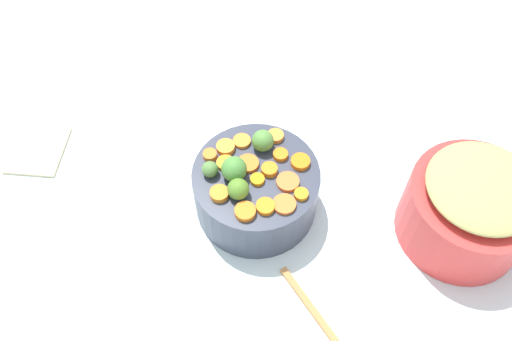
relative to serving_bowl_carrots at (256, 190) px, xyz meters
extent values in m
cube|color=silver|center=(-0.01, -0.02, -0.06)|extent=(2.40, 2.40, 0.02)
cylinder|color=#343949|center=(0.00, 0.00, 0.00)|extent=(0.22, 0.22, 0.10)
cylinder|color=red|center=(0.15, -0.34, 0.01)|extent=(0.22, 0.22, 0.13)
ellipsoid|color=tan|center=(0.15, -0.34, 0.09)|extent=(0.18, 0.18, 0.04)
cylinder|color=orange|center=(0.01, 0.02, 0.06)|extent=(0.05, 0.05, 0.01)
cylinder|color=orange|center=(0.06, -0.05, 0.06)|extent=(0.04, 0.04, 0.01)
cylinder|color=orange|center=(0.01, -0.06, 0.06)|extent=(0.05, 0.05, 0.01)
cylinder|color=orange|center=(-0.01, 0.09, 0.06)|extent=(0.03, 0.03, 0.01)
cylinder|color=orange|center=(-0.08, -0.03, 0.06)|extent=(0.04, 0.04, 0.01)
cylinder|color=orange|center=(0.02, 0.07, 0.06)|extent=(0.04, 0.04, 0.01)
cylinder|color=orange|center=(-0.07, 0.03, 0.06)|extent=(0.04, 0.04, 0.01)
cylinder|color=orange|center=(0.05, -0.02, 0.06)|extent=(0.03, 0.03, 0.01)
cylinder|color=orange|center=(-0.03, -0.07, 0.06)|extent=(0.04, 0.04, 0.01)
cylinder|color=orange|center=(0.02, -0.02, 0.06)|extent=(0.04, 0.04, 0.01)
cylinder|color=orange|center=(-0.01, 0.06, 0.06)|extent=(0.04, 0.04, 0.01)
cylinder|color=orange|center=(-0.01, -0.01, 0.06)|extent=(0.03, 0.03, 0.01)
cylinder|color=orange|center=(-0.05, -0.05, 0.06)|extent=(0.04, 0.04, 0.01)
cylinder|color=orange|center=(0.00, -0.09, 0.06)|extent=(0.03, 0.03, 0.01)
cylinder|color=orange|center=(0.05, 0.06, 0.06)|extent=(0.04, 0.04, 0.01)
cylinder|color=orange|center=(0.09, 0.01, 0.06)|extent=(0.04, 0.04, 0.01)
sphere|color=#50853A|center=(0.05, 0.02, 0.07)|extent=(0.04, 0.04, 0.04)
sphere|color=#478136|center=(-0.02, 0.03, 0.07)|extent=(0.04, 0.04, 0.04)
sphere|color=#517A3B|center=(-0.04, 0.07, 0.07)|extent=(0.03, 0.03, 0.03)
sphere|color=#527E28|center=(-0.05, 0.00, 0.07)|extent=(0.04, 0.04, 0.04)
cube|color=#B87B45|center=(-0.14, -0.21, -0.05)|extent=(0.11, 0.21, 0.01)
cube|color=#C4B88F|center=(-0.12, 0.44, -0.05)|extent=(0.15, 0.15, 0.01)
camera|label=1|loc=(-0.44, -0.27, 0.81)|focal=37.23mm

